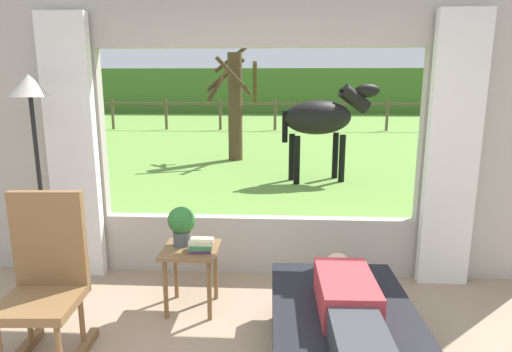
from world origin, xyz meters
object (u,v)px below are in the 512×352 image
pasture_tree (235,102)px  recliner_sofa (347,352)px  reclining_person (351,311)px  rocking_chair (45,280)px  side_table (191,259)px  potted_plant (182,223)px  horse (322,118)px  book_stack (201,245)px  floor_lamp_left (33,119)px

pasture_tree → recliner_sofa: bearing=-79.2°
reclining_person → rocking_chair: bearing=171.8°
side_table → potted_plant: size_ratio=1.63×
side_table → horse: size_ratio=0.29×
potted_plant → pasture_tree: size_ratio=0.12×
book_stack → floor_lamp_left: (-1.42, 0.31, 0.94)m
recliner_sofa → horse: size_ratio=0.95×
reclining_person → potted_plant: size_ratio=4.48×
rocking_chair → side_table: rocking_chair is taller
horse → pasture_tree: bearing=-154.4°
book_stack → recliner_sofa: bearing=-38.0°
side_table → pasture_tree: pasture_tree is taller
reclining_person → rocking_chair: size_ratio=1.28×
reclining_person → horse: (0.32, 5.55, 0.63)m
book_stack → horse: horse is taller
reclining_person → horse: size_ratio=0.79×
floor_lamp_left → reclining_person: bearing=-25.5°
side_table → recliner_sofa: bearing=-37.6°
rocking_chair → book_stack: rocking_chair is taller
side_table → potted_plant: 0.29m
recliner_sofa → reclining_person: reclining_person is taller
horse → rocking_chair: bearing=-38.0°
reclining_person → floor_lamp_left: 2.88m
rocking_chair → floor_lamp_left: (-0.50, 0.92, 0.97)m
book_stack → floor_lamp_left: bearing=167.6°
rocking_chair → floor_lamp_left: size_ratio=0.60×
recliner_sofa → reclining_person: (0.00, -0.05, 0.30)m
potted_plant → floor_lamp_left: floor_lamp_left is taller
reclining_person → floor_lamp_left: (-2.44, 1.16, 0.99)m
horse → pasture_tree: pasture_tree is taller
recliner_sofa → book_stack: size_ratio=9.18×
book_stack → floor_lamp_left: floor_lamp_left is taller
horse → book_stack: bearing=-30.9°
recliner_sofa → side_table: side_table is taller
side_table → horse: 4.91m
recliner_sofa → horse: (0.32, 5.50, 0.94)m
rocking_chair → pasture_tree: pasture_tree is taller
reclining_person → side_table: bearing=139.5°
book_stack → pasture_tree: pasture_tree is taller
reclining_person → pasture_tree: 7.80m
potted_plant → floor_lamp_left: 1.49m
floor_lamp_left → potted_plant: bearing=-8.6°
reclining_person → book_stack: 1.33m
recliner_sofa → floor_lamp_left: (-2.44, 1.11, 1.29)m
recliner_sofa → side_table: size_ratio=3.31×
recliner_sofa → pasture_tree: pasture_tree is taller
side_table → pasture_tree: 6.78m
recliner_sofa → horse: 5.59m
side_table → floor_lamp_left: (-1.32, 0.25, 1.09)m
horse → recliner_sofa: bearing=-18.2°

